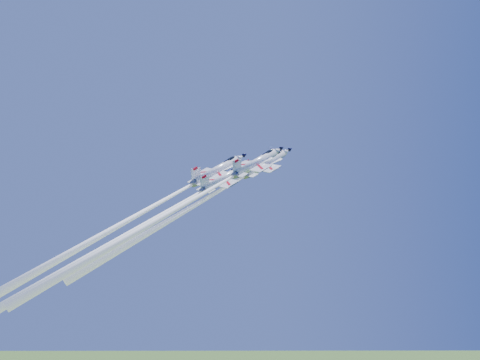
{
  "coord_description": "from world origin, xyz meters",
  "views": [
    {
      "loc": [
        -0.43,
        -116.64,
        85.13
      ],
      "look_at": [
        0.0,
        0.0,
        97.81
      ],
      "focal_mm": 40.0,
      "sensor_mm": 36.0,
      "label": 1
    }
  ],
  "objects_px": {
    "jet_lead": "(199,203)",
    "jet_left": "(140,214)",
    "jet_slot": "(145,224)",
    "jet_right": "(174,211)"
  },
  "relations": [
    {
      "from": "jet_left",
      "to": "jet_slot",
      "type": "distance_m",
      "value": 6.37
    },
    {
      "from": "jet_left",
      "to": "jet_right",
      "type": "xyz_separation_m",
      "value": [
        8.35,
        -11.32,
        0.04
      ]
    },
    {
      "from": "jet_left",
      "to": "jet_slot",
      "type": "height_order",
      "value": "jet_left"
    },
    {
      "from": "jet_slot",
      "to": "jet_lead",
      "type": "bearing_deg",
      "value": 82.97
    },
    {
      "from": "jet_left",
      "to": "jet_slot",
      "type": "xyz_separation_m",
      "value": [
        2.15,
        -5.55,
        -2.28
      ]
    },
    {
      "from": "jet_lead",
      "to": "jet_left",
      "type": "xyz_separation_m",
      "value": [
        -12.29,
        -0.8,
        -2.36
      ]
    },
    {
      "from": "jet_left",
      "to": "jet_right",
      "type": "bearing_deg",
      "value": -2.65
    },
    {
      "from": "jet_lead",
      "to": "jet_left",
      "type": "height_order",
      "value": "jet_lead"
    },
    {
      "from": "jet_right",
      "to": "jet_left",
      "type": "bearing_deg",
      "value": 177.35
    },
    {
      "from": "jet_left",
      "to": "jet_right",
      "type": "distance_m",
      "value": 14.07
    }
  ]
}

